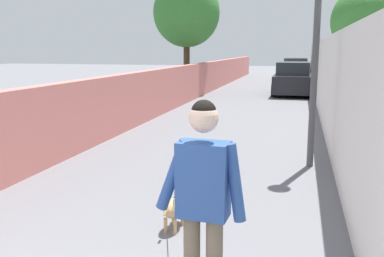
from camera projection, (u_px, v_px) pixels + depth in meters
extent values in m
plane|color=slate|center=(246.00, 109.00, 15.50)|extent=(80.00, 80.00, 0.00)
cube|color=#CC726B|center=(159.00, 92.00, 14.10)|extent=(48.00, 0.30, 1.50)
cube|color=white|center=(328.00, 80.00, 12.72)|extent=(48.00, 0.30, 2.49)
cylinder|color=#473523|center=(365.00, 81.00, 13.39)|extent=(0.27, 0.27, 2.32)
ellipsoid|color=#387A33|center=(370.00, 20.00, 13.05)|extent=(2.33, 2.33, 2.26)
cylinder|color=#473523|center=(187.00, 63.00, 20.86)|extent=(0.30, 0.30, 2.92)
ellipsoid|color=#387A33|center=(187.00, 12.00, 20.41)|extent=(3.20, 3.20, 3.30)
cylinder|color=#4C4C51|center=(315.00, 62.00, 7.57)|extent=(0.12, 0.12, 3.85)
cube|color=#2D5199|center=(203.00, 180.00, 3.15)|extent=(0.24, 0.39, 0.58)
cylinder|color=#2D5199|center=(173.00, 175.00, 3.22)|extent=(0.11, 0.29, 0.58)
cylinder|color=#2D5199|center=(235.00, 183.00, 3.08)|extent=(0.10, 0.18, 0.59)
sphere|color=beige|center=(204.00, 118.00, 3.07)|extent=(0.22, 0.22, 0.22)
sphere|color=black|center=(204.00, 112.00, 3.06)|extent=(0.19, 0.19, 0.19)
ellipsoid|color=tan|center=(174.00, 208.00, 5.12)|extent=(0.43, 0.25, 0.22)
sphere|color=tan|center=(181.00, 195.00, 5.36)|extent=(0.15, 0.15, 0.15)
cone|color=black|center=(178.00, 189.00, 5.36)|extent=(0.05, 0.05, 0.06)
cone|color=black|center=(184.00, 189.00, 5.33)|extent=(0.05, 0.05, 0.06)
cylinder|color=tan|center=(173.00, 217.00, 5.30)|extent=(0.04, 0.04, 0.18)
cylinder|color=tan|center=(182.00, 218.00, 5.26)|extent=(0.04, 0.04, 0.18)
cylinder|color=tan|center=(166.00, 225.00, 5.04)|extent=(0.04, 0.04, 0.18)
cylinder|color=tan|center=(175.00, 227.00, 5.01)|extent=(0.04, 0.04, 0.18)
cylinder|color=tan|center=(166.00, 209.00, 4.86)|extent=(0.14, 0.04, 0.13)
cylinder|color=black|center=(185.00, 198.00, 4.14)|extent=(1.70, 0.76, 0.66)
cube|color=black|center=(292.00, 83.00, 20.24)|extent=(4.09, 1.70, 0.80)
cube|color=#262B33|center=(293.00, 68.00, 20.11)|extent=(2.13, 1.50, 0.60)
cylinder|color=black|center=(277.00, 85.00, 21.68)|extent=(0.64, 0.22, 0.64)
cylinder|color=black|center=(309.00, 86.00, 21.30)|extent=(0.64, 0.22, 0.64)
cylinder|color=black|center=(274.00, 90.00, 19.27)|extent=(0.64, 0.22, 0.64)
cylinder|color=black|center=(310.00, 91.00, 18.88)|extent=(0.64, 0.22, 0.64)
cube|color=silver|center=(295.00, 73.00, 28.87)|extent=(4.16, 1.70, 0.80)
cube|color=#262B33|center=(296.00, 63.00, 28.74)|extent=(2.16, 1.50, 0.60)
cylinder|color=black|center=(284.00, 75.00, 30.33)|extent=(0.64, 0.22, 0.64)
cylinder|color=black|center=(307.00, 75.00, 29.95)|extent=(0.64, 0.22, 0.64)
cylinder|color=black|center=(283.00, 77.00, 27.88)|extent=(0.64, 0.22, 0.64)
cylinder|color=black|center=(307.00, 78.00, 27.49)|extent=(0.64, 0.22, 0.64)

